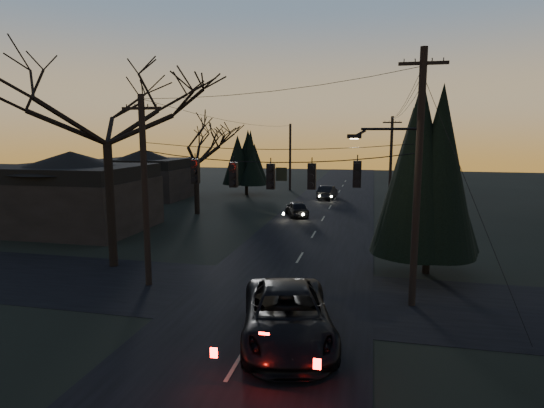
% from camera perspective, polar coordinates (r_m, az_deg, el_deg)
% --- Properties ---
extents(main_road, '(8.00, 120.00, 0.02)m').
position_cam_1_polar(main_road, '(29.25, 4.74, -4.68)').
color(main_road, black).
rests_on(main_road, ground).
extents(cross_road, '(60.00, 7.00, 0.02)m').
position_cam_1_polar(cross_road, '(19.79, 0.71, -11.31)').
color(cross_road, black).
rests_on(cross_road, ground).
extents(utility_pole_right, '(5.00, 0.30, 10.00)m').
position_cam_1_polar(utility_pole_right, '(19.51, 17.11, -12.06)').
color(utility_pole_right, black).
rests_on(utility_pole_right, ground).
extents(utility_pole_left, '(1.80, 0.30, 8.50)m').
position_cam_1_polar(utility_pole_left, '(21.76, -15.18, -9.77)').
color(utility_pole_left, black).
rests_on(utility_pole_left, ground).
extents(utility_pole_far_r, '(1.80, 0.30, 8.50)m').
position_cam_1_polar(utility_pole_far_r, '(46.73, 14.48, 0.14)').
color(utility_pole_far_r, black).
rests_on(utility_pole_far_r, ground).
extents(utility_pole_far_l, '(0.30, 0.30, 8.00)m').
position_cam_1_polar(utility_pole_far_l, '(55.49, 2.26, 1.75)').
color(utility_pole_far_l, black).
rests_on(utility_pole_far_l, ground).
extents(span_signal_assembly, '(11.50, 0.44, 1.68)m').
position_cam_1_polar(span_signal_assembly, '(18.71, 0.02, 3.74)').
color(span_signal_assembly, black).
rests_on(span_signal_assembly, ground).
extents(bare_tree_left, '(8.79, 8.79, 12.62)m').
position_cam_1_polar(bare_tree_left, '(24.40, -20.30, 12.99)').
color(bare_tree_left, black).
rests_on(bare_tree_left, ground).
extents(evergreen_right, '(4.14, 4.14, 8.11)m').
position_cam_1_polar(evergreen_right, '(23.00, 19.27, 2.91)').
color(evergreen_right, black).
rests_on(evergreen_right, ground).
extents(bare_tree_dist, '(6.38, 6.38, 8.44)m').
position_cam_1_polar(bare_tree_dist, '(39.05, -9.58, 7.34)').
color(bare_tree_dist, black).
rests_on(bare_tree_dist, ground).
extents(evergreen_dist, '(3.95, 3.95, 6.62)m').
position_cam_1_polar(evergreen_dist, '(51.11, -3.25, 5.53)').
color(evergreen_dist, black).
rests_on(evergreen_dist, ground).
extents(house_left_near, '(10.00, 8.00, 5.60)m').
position_cam_1_polar(house_left_near, '(35.26, -23.73, 1.52)').
color(house_left_near, black).
rests_on(house_left_near, ground).
extents(house_left_far, '(9.00, 7.00, 5.20)m').
position_cam_1_polar(house_left_far, '(50.37, -15.75, 3.68)').
color(house_left_far, black).
rests_on(house_left_far, ground).
extents(suv_near, '(4.24, 6.73, 1.73)m').
position_cam_1_polar(suv_near, '(15.45, 1.90, -13.86)').
color(suv_near, black).
rests_on(suv_near, ground).
extents(sedan_oncoming_a, '(2.73, 4.04, 1.28)m').
position_cam_1_polar(sedan_oncoming_a, '(37.84, 3.15, -0.60)').
color(sedan_oncoming_a, black).
rests_on(sedan_oncoming_a, ground).
extents(sedan_oncoming_b, '(1.90, 4.33, 1.38)m').
position_cam_1_polar(sedan_oncoming_b, '(48.34, 6.97, 1.47)').
color(sedan_oncoming_b, black).
rests_on(sedan_oncoming_b, ground).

